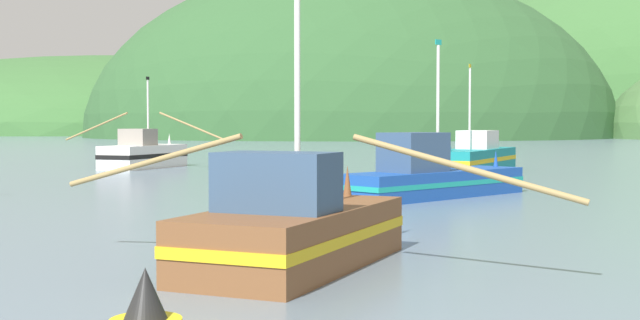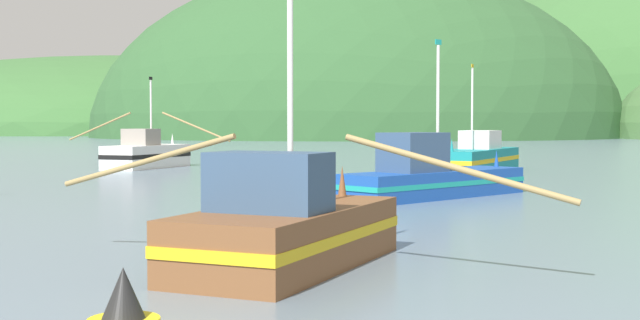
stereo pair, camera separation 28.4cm
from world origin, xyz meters
The scene contains 6 objects.
hill_mid_right centered at (-56.05, 243.34, 0.00)m, with size 191.98×153.58×44.06m, color #386633.
hill_mid_left centered at (8.34, 163.27, 0.00)m, with size 105.36×84.28×67.54m, color #2D562D.
fishing_boat_white centered at (-7.97, 47.82, 0.88)m, with size 11.24×7.14×5.81m.
fishing_boat_blue centered at (7.67, 27.20, 0.79)m, with size 7.91×7.76×6.09m.
fishing_boat_teal centered at (12.29, 43.80, 0.83)m, with size 6.67×10.04×6.22m.
fishing_boat_brown centered at (2.98, 11.59, 0.78)m, with size 10.40×6.70×6.11m.
Camera 2 is at (3.91, -4.90, 2.90)m, focal length 46.88 mm.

